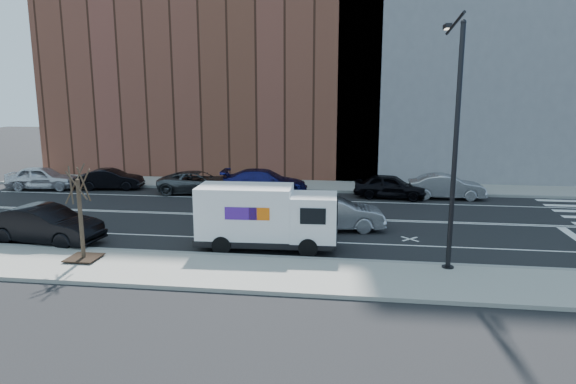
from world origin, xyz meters
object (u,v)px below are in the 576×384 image
(fedex_van, at_px, (266,216))
(far_parked_b, at_px, (111,179))
(far_parked_a, at_px, (42,178))
(driving_sedan, at_px, (332,213))

(fedex_van, height_order, far_parked_b, fedex_van)
(far_parked_a, bearing_deg, far_parked_b, -90.02)
(fedex_van, distance_m, far_parked_a, 20.67)
(driving_sedan, bearing_deg, far_parked_a, 61.40)
(far_parked_b, bearing_deg, fedex_van, -140.25)
(fedex_van, xyz_separation_m, driving_sedan, (2.65, 3.45, -0.61))
(fedex_van, xyz_separation_m, far_parked_b, (-12.80, 11.68, -0.73))
(driving_sedan, bearing_deg, far_parked_b, 54.10)
(fedex_van, relative_size, far_parked_b, 1.43)
(far_parked_a, distance_m, driving_sedan, 21.50)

